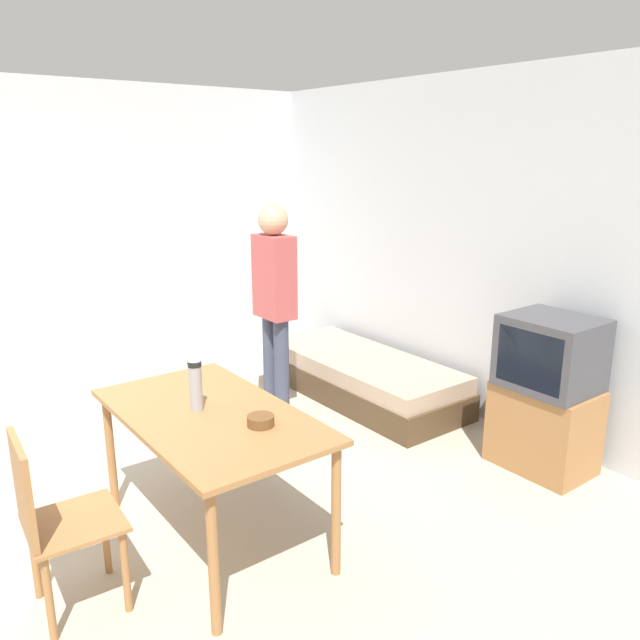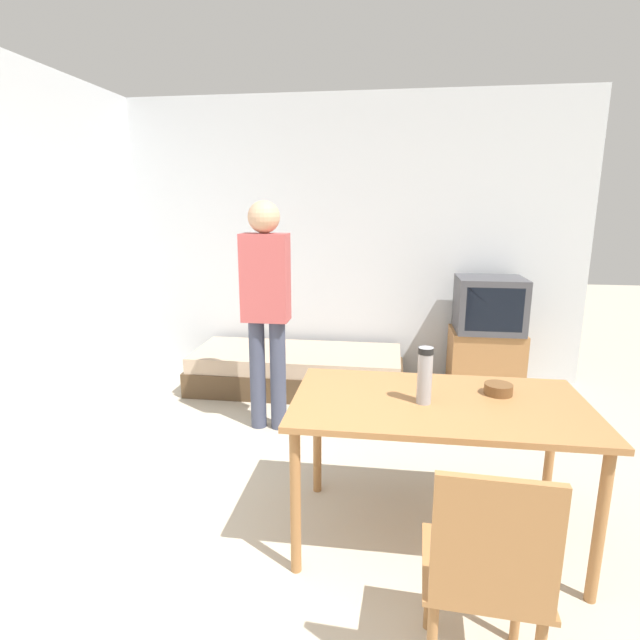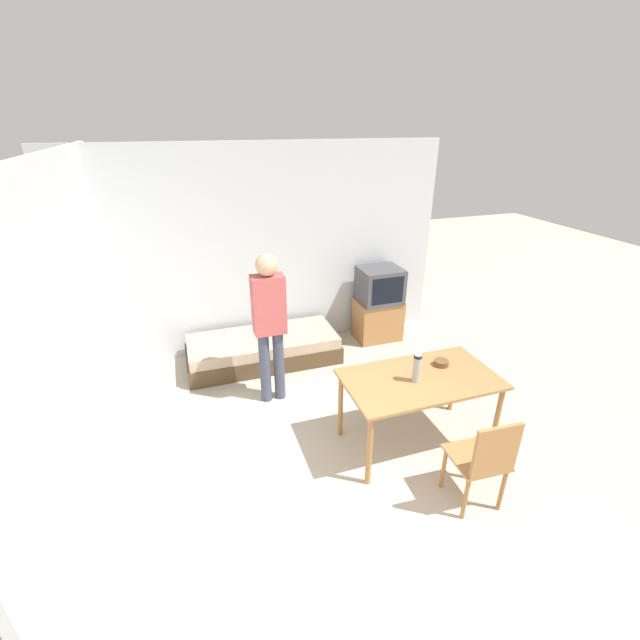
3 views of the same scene
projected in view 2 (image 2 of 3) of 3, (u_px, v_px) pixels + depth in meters
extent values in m
cube|color=silver|center=(325.00, 240.00, 4.87)|extent=(4.89, 0.06, 2.70)
cube|color=silver|center=(10.00, 255.00, 3.45)|extent=(0.06, 4.44, 2.70)
cube|color=#4C3823|center=(297.00, 377.00, 4.69)|extent=(1.96, 0.81, 0.23)
cube|color=tan|center=(297.00, 358.00, 4.64)|extent=(1.90, 0.78, 0.14)
cube|color=#9E6B3D|center=(485.00, 362.00, 4.55)|extent=(0.63, 0.45, 0.58)
cube|color=#424247|center=(489.00, 304.00, 4.43)|extent=(0.58, 0.49, 0.48)
cube|color=black|center=(495.00, 310.00, 4.20)|extent=(0.47, 0.01, 0.38)
cube|color=#9E6B3D|center=(439.00, 404.00, 2.44)|extent=(1.43, 0.81, 0.03)
cylinder|color=#9E6B3D|center=(295.00, 502.00, 2.28)|extent=(0.05, 0.05, 0.73)
cylinder|color=#9E6B3D|center=(600.00, 527.00, 2.10)|extent=(0.05, 0.05, 0.73)
cylinder|color=#9E6B3D|center=(317.00, 435.00, 2.95)|extent=(0.05, 0.05, 0.73)
cylinder|color=#9E6B3D|center=(550.00, 450.00, 2.77)|extent=(0.05, 0.05, 0.73)
cube|color=#9E6B3D|center=(482.00, 568.00, 1.76)|extent=(0.44, 0.44, 0.02)
cube|color=#9E6B3D|center=(495.00, 546.00, 1.52)|extent=(0.38, 0.05, 0.45)
cylinder|color=#9E6B3D|center=(518.00, 594.00, 1.93)|extent=(0.04, 0.04, 0.43)
cylinder|color=#9E6B3D|center=(430.00, 582.00, 2.00)|extent=(0.04, 0.04, 0.43)
cylinder|color=#3D4256|center=(258.00, 374.00, 3.81)|extent=(0.12, 0.12, 0.85)
cylinder|color=#3D4256|center=(278.00, 375.00, 3.79)|extent=(0.12, 0.12, 0.85)
cube|color=#B24C4C|center=(265.00, 278.00, 3.63)|extent=(0.34, 0.20, 0.64)
sphere|color=tan|center=(264.00, 217.00, 3.53)|extent=(0.23, 0.23, 0.23)
cylinder|color=#99999E|center=(425.00, 376.00, 2.38)|extent=(0.07, 0.07, 0.28)
cylinder|color=black|center=(426.00, 351.00, 2.35)|extent=(0.07, 0.07, 0.03)
cylinder|color=brown|center=(498.00, 389.00, 2.51)|extent=(0.14, 0.14, 0.05)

